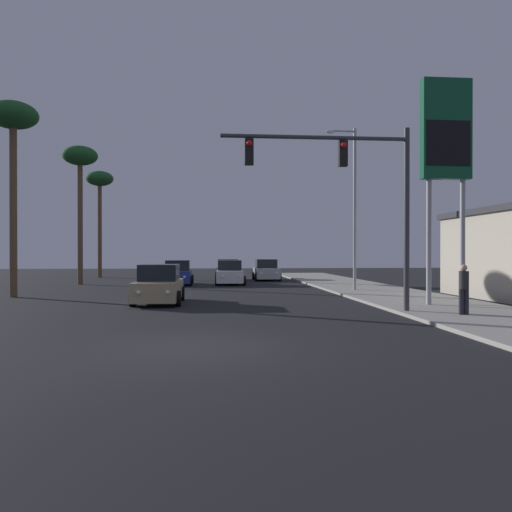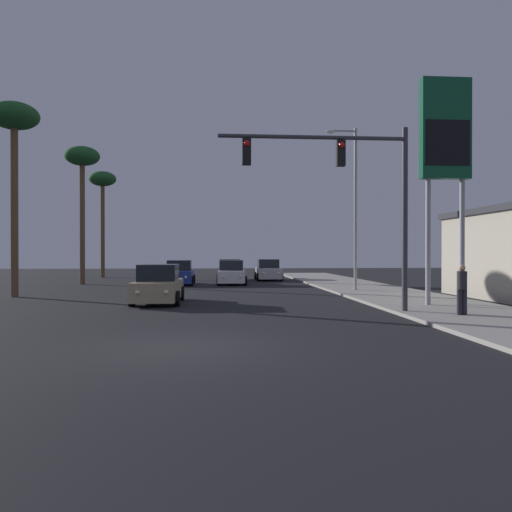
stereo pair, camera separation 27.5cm
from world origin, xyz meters
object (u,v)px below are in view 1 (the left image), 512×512
at_px(car_white, 230,273).
at_px(palm_tree_near, 13,127).
at_px(street_lamp, 352,200).
at_px(palm_tree_mid, 80,164).
at_px(car_blue, 178,274).
at_px(gas_station_sign, 446,142).
at_px(car_black, 228,271).
at_px(car_silver, 266,271).
at_px(car_tan, 159,286).
at_px(traffic_light_mast, 355,182).
at_px(pedestrian_on_sidewalk, 464,287).
at_px(palm_tree_far, 100,185).

xyz_separation_m(car_white, palm_tree_near, (-10.98, -9.26, 7.60)).
bearing_deg(palm_tree_near, street_lamp, 5.84).
bearing_deg(palm_tree_mid, car_blue, -7.80).
xyz_separation_m(gas_station_sign, palm_tree_near, (-19.05, 6.31, 1.75)).
distance_m(car_black, car_silver, 3.07).
distance_m(car_tan, palm_tree_near, 11.25).
relative_size(traffic_light_mast, gas_station_sign, 0.75).
relative_size(car_white, gas_station_sign, 0.48).
relative_size(car_blue, gas_station_sign, 0.48).
distance_m(traffic_light_mast, palm_tree_near, 17.32).
height_order(car_black, pedestrian_on_sidewalk, pedestrian_on_sidewalk).
height_order(traffic_light_mast, palm_tree_mid, palm_tree_mid).
bearing_deg(gas_station_sign, palm_tree_far, 126.24).
xyz_separation_m(car_tan, palm_tree_far, (-7.69, 23.62, 7.48)).
height_order(car_silver, pedestrian_on_sidewalk, pedestrian_on_sidewalk).
relative_size(car_silver, palm_tree_far, 0.46).
bearing_deg(palm_tree_near, car_black, 52.78).
relative_size(street_lamp, palm_tree_far, 0.95).
height_order(car_black, palm_tree_far, palm_tree_far).
xyz_separation_m(car_silver, palm_tree_far, (-14.31, 5.71, 7.48)).
bearing_deg(traffic_light_mast, pedestrian_on_sidewalk, -20.93).
bearing_deg(palm_tree_far, car_tan, -71.98).
bearing_deg(street_lamp, car_tan, -151.82).
bearing_deg(car_black, car_white, 90.58).
relative_size(street_lamp, palm_tree_near, 0.94).
distance_m(street_lamp, palm_tree_far, 25.65).
distance_m(car_silver, palm_tree_far, 17.13).
bearing_deg(street_lamp, palm_tree_near, -174.16).
xyz_separation_m(traffic_light_mast, palm_tree_near, (-14.77, 8.27, 3.67)).
distance_m(car_silver, traffic_light_mast, 22.91).
bearing_deg(palm_tree_near, car_silver, 45.43).
bearing_deg(car_silver, palm_tree_far, -21.28).
distance_m(car_white, traffic_light_mast, 18.36).
bearing_deg(car_white, gas_station_sign, 119.10).
bearing_deg(pedestrian_on_sidewalk, car_silver, 99.60).
bearing_deg(palm_tree_near, car_blue, 50.76).
xyz_separation_m(car_white, car_blue, (-3.57, -0.19, 0.00)).
distance_m(car_silver, car_tan, 19.10).
bearing_deg(car_white, pedestrian_on_sidewalk, 112.46).
xyz_separation_m(car_silver, car_tan, (-6.63, -17.91, 0.00)).
relative_size(car_blue, car_silver, 1.00).
bearing_deg(palm_tree_mid, gas_station_sign, -41.53).
height_order(car_tan, gas_station_sign, gas_station_sign).
distance_m(car_tan, palm_tree_mid, 17.01).
distance_m(car_tan, pedestrian_on_sidewalk, 12.19).
relative_size(car_blue, car_black, 1.00).
relative_size(car_white, car_blue, 1.00).
xyz_separation_m(car_silver, palm_tree_mid, (-13.45, -4.29, 7.57)).
bearing_deg(car_black, street_lamp, 118.31).
bearing_deg(traffic_light_mast, car_black, 99.35).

